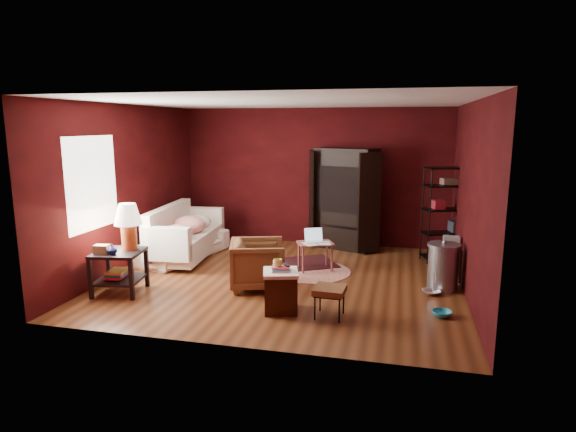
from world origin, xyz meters
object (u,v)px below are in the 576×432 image
(hamper, at_px, (281,290))
(wire_shelving, at_px, (448,210))
(side_table, at_px, (124,240))
(sofa, at_px, (184,238))
(laptop_desk, at_px, (315,245))
(tv_armoire, at_px, (345,197))
(armchair, at_px, (258,262))

(hamper, xyz_separation_m, wire_shelving, (2.34, 3.05, 0.66))
(side_table, xyz_separation_m, wire_shelving, (4.79, 2.83, 0.15))
(sofa, height_order, laptop_desk, sofa)
(laptop_desk, xyz_separation_m, tv_armoire, (0.30, 1.68, 0.60))
(side_table, bearing_deg, hamper, -5.06)
(hamper, bearing_deg, sofa, 138.56)
(sofa, relative_size, armchair, 2.36)
(tv_armoire, bearing_deg, laptop_desk, -80.73)
(tv_armoire, xyz_separation_m, wire_shelving, (1.93, -0.55, -0.10))
(armchair, distance_m, wire_shelving, 3.70)
(side_table, relative_size, wire_shelving, 0.77)
(sofa, distance_m, hamper, 3.22)
(sofa, bearing_deg, wire_shelving, -65.54)
(hamper, relative_size, tv_armoire, 0.32)
(wire_shelving, bearing_deg, tv_armoire, 144.55)
(tv_armoire, bearing_deg, armchair, -90.34)
(armchair, xyz_separation_m, laptop_desk, (0.69, 1.08, 0.03))
(sofa, height_order, armchair, armchair)
(sofa, height_order, hamper, sofa)
(laptop_desk, xyz_separation_m, wire_shelving, (2.23, 1.13, 0.51))
(armchair, height_order, side_table, side_table)
(sofa, height_order, tv_armoire, tv_armoire)
(side_table, distance_m, wire_shelving, 5.57)
(wire_shelving, bearing_deg, armchair, -162.43)
(sofa, bearing_deg, side_table, -167.51)
(laptop_desk, bearing_deg, sofa, 150.70)
(hamper, height_order, tv_armoire, tv_armoire)
(sofa, xyz_separation_m, armchair, (1.84, -1.29, 0.03))
(armchair, distance_m, side_table, 2.01)
(armchair, bearing_deg, laptop_desk, -49.62)
(laptop_desk, bearing_deg, wire_shelving, 2.42)
(armchair, bearing_deg, wire_shelving, -69.90)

